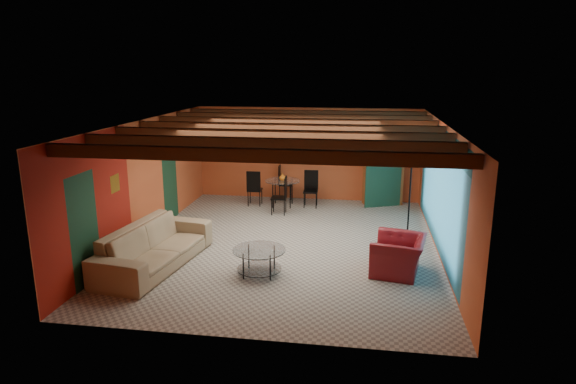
% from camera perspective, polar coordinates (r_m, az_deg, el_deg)
% --- Properties ---
extents(room, '(6.52, 8.01, 2.71)m').
position_cam_1_polar(room, '(10.62, -0.07, 6.23)').
color(room, gray).
rests_on(room, ground).
extents(sofa, '(1.51, 2.99, 0.84)m').
position_cam_1_polar(sofa, '(10.14, -15.06, -6.00)').
color(sofa, '#8E795C').
rests_on(sofa, ground).
extents(armchair, '(1.14, 1.25, 0.71)m').
position_cam_1_polar(armchair, '(9.74, 12.60, -7.09)').
color(armchair, maroon).
rests_on(armchair, ground).
extents(coffee_table, '(1.03, 1.03, 0.51)m').
position_cam_1_polar(coffee_table, '(9.48, -3.33, -8.00)').
color(coffee_table, white).
rests_on(coffee_table, ground).
extents(dining_table, '(2.04, 2.04, 1.03)m').
position_cam_1_polar(dining_table, '(13.95, -0.63, 0.43)').
color(dining_table, silver).
rests_on(dining_table, ground).
extents(armoire, '(1.14, 0.86, 1.80)m').
position_cam_1_polar(armoire, '(14.30, 10.90, 2.11)').
color(armoire, brown).
rests_on(armoire, ground).
extents(floor_lamp, '(0.50, 0.50, 2.17)m').
position_cam_1_polar(floor_lamp, '(11.05, 13.81, -0.61)').
color(floor_lamp, black).
rests_on(floor_lamp, ground).
extents(ceiling_fan, '(1.50, 1.50, 0.44)m').
position_cam_1_polar(ceiling_fan, '(10.51, -0.17, 6.14)').
color(ceiling_fan, '#472614').
rests_on(ceiling_fan, ceiling).
extents(painting, '(1.05, 0.03, 0.65)m').
position_cam_1_polar(painting, '(14.63, -1.27, 5.61)').
color(painting, black).
rests_on(painting, wall_back).
extents(potted_plant, '(0.42, 0.37, 0.45)m').
position_cam_1_polar(potted_plant, '(14.11, 11.11, 6.59)').
color(potted_plant, '#26661E').
rests_on(potted_plant, armoire).
extents(vase, '(0.20, 0.20, 0.20)m').
position_cam_1_polar(vase, '(13.82, -0.64, 2.90)').
color(vase, orange).
rests_on(vase, dining_table).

